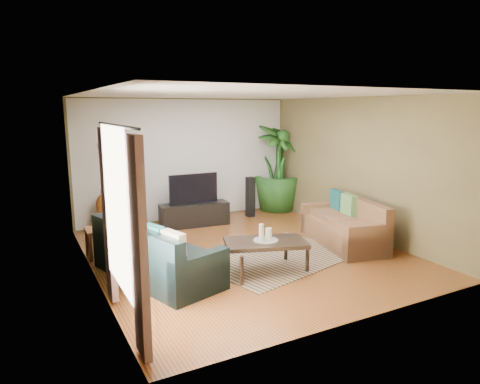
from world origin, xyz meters
TOP-DOWN VIEW (x-y plane):
  - floor at (0.00, 0.00)m, footprint 5.50×5.50m
  - ceiling at (0.00, 0.00)m, footprint 5.50×5.50m
  - wall_back at (0.00, 2.75)m, footprint 5.00×0.00m
  - wall_front at (0.00, -2.75)m, footprint 5.00×0.00m
  - wall_left at (-2.50, 0.00)m, footprint 0.00×5.50m
  - wall_right at (2.50, 0.00)m, footprint 0.00×5.50m
  - backwall_panel at (0.00, 2.74)m, footprint 4.90×0.00m
  - window_pane at (-2.48, -1.60)m, footprint 0.00×1.80m
  - curtain_near at (-2.43, -2.35)m, footprint 0.08×0.35m
  - curtain_far at (-2.43, -0.85)m, footprint 0.08×0.35m
  - curtain_rod at (-2.43, -1.60)m, footprint 0.03×1.90m
  - sofa_left at (-1.67, -0.33)m, footprint 1.53×2.34m
  - sofa_right at (1.84, -0.39)m, footprint 1.23×2.03m
  - area_rug at (0.34, -0.44)m, footprint 2.85×2.32m
  - coffee_table at (-0.15, -0.92)m, footprint 1.37×1.03m
  - candle_tray at (-0.15, -0.92)m, footprint 0.38×0.38m
  - candle_tall at (-0.21, -0.89)m, footprint 0.08×0.08m
  - candle_mid at (-0.11, -0.96)m, footprint 0.08×0.08m
  - candle_short at (-0.08, -0.86)m, footprint 0.08×0.08m
  - tv_stand at (-0.12, 2.08)m, footprint 1.50×0.56m
  - television at (-0.12, 2.10)m, footprint 1.08×0.06m
  - speaker_left at (-1.22, 2.50)m, footprint 0.24×0.25m
  - speaker_right at (1.33, 2.22)m, footprint 0.17×0.19m
  - potted_plant at (2.25, 2.50)m, footprint 1.46×1.46m
  - plant_pot at (2.25, 2.50)m, footprint 0.39×0.39m
  - pedestal at (-1.90, 2.45)m, footprint 0.49×0.49m
  - vase at (-1.90, 2.45)m, footprint 0.35×0.35m
  - side_table at (-2.25, 0.98)m, footprint 0.48×0.48m

SIDE VIEW (x-z plane):
  - floor at x=0.00m, z-range 0.00..0.00m
  - area_rug at x=0.34m, z-range 0.00..0.01m
  - plant_pot at x=2.25m, z-range 0.00..0.30m
  - pedestal at x=-1.90m, z-range 0.00..0.38m
  - tv_stand at x=-0.12m, z-range 0.00..0.49m
  - side_table at x=-2.25m, z-range 0.00..0.50m
  - coffee_table at x=-0.15m, z-range 0.00..0.50m
  - sofa_left at x=-1.67m, z-range 0.00..0.85m
  - sofa_right at x=1.84m, z-range 0.00..0.85m
  - speaker_right at x=1.33m, z-range 0.00..0.92m
  - candle_tray at x=-0.15m, z-range 0.50..0.52m
  - speaker_left at x=-1.22m, z-range 0.00..1.02m
  - vase at x=-1.90m, z-range 0.31..0.80m
  - candle_short at x=-0.08m, z-range 0.52..0.67m
  - candle_mid at x=-0.11m, z-range 0.52..0.71m
  - candle_tall at x=-0.21m, z-range 0.52..0.76m
  - television at x=-0.12m, z-range 0.49..1.12m
  - potted_plant at x=2.25m, z-range 0.00..2.12m
  - curtain_near at x=-2.43m, z-range 0.05..2.25m
  - curtain_far at x=-2.43m, z-range 0.05..2.25m
  - wall_left at x=-2.50m, z-range -1.40..4.10m
  - wall_right at x=2.50m, z-range -1.40..4.10m
  - wall_back at x=0.00m, z-range -1.15..3.85m
  - wall_front at x=0.00m, z-range -1.15..3.85m
  - backwall_panel at x=0.00m, z-range -1.10..3.80m
  - window_pane at x=-2.48m, z-range 0.50..2.30m
  - curtain_rod at x=-2.43m, z-range 2.28..2.31m
  - ceiling at x=0.00m, z-range 2.70..2.70m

